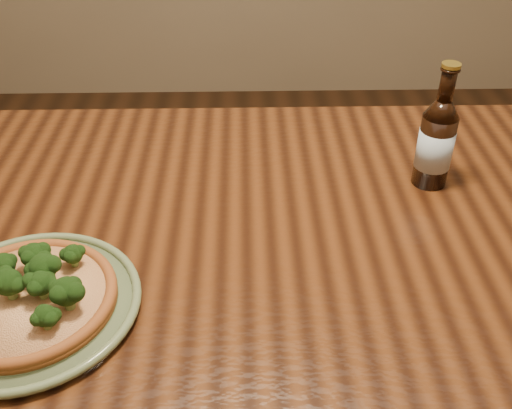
{
  "coord_description": "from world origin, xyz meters",
  "views": [
    {
      "loc": [
        -0.07,
        -0.74,
        1.4
      ],
      "look_at": [
        -0.05,
        0.06,
        0.82
      ],
      "focal_mm": 42.0,
      "sensor_mm": 36.0,
      "label": 1
    }
  ],
  "objects_px": {
    "beer_bottle": "(436,142)",
    "plate": "(28,305)",
    "pizza": "(27,296)",
    "table": "(281,261)"
  },
  "relations": [
    {
      "from": "beer_bottle",
      "to": "plate",
      "type": "bearing_deg",
      "value": -158.64
    },
    {
      "from": "pizza",
      "to": "plate",
      "type": "bearing_deg",
      "value": -136.23
    },
    {
      "from": "table",
      "to": "plate",
      "type": "relative_size",
      "value": 4.83
    },
    {
      "from": "pizza",
      "to": "beer_bottle",
      "type": "distance_m",
      "value": 0.76
    },
    {
      "from": "plate",
      "to": "pizza",
      "type": "bearing_deg",
      "value": 43.77
    },
    {
      "from": "beer_bottle",
      "to": "table",
      "type": "bearing_deg",
      "value": -162.18
    },
    {
      "from": "table",
      "to": "beer_bottle",
      "type": "height_order",
      "value": "beer_bottle"
    },
    {
      "from": "table",
      "to": "pizza",
      "type": "distance_m",
      "value": 0.45
    },
    {
      "from": "pizza",
      "to": "table",
      "type": "bearing_deg",
      "value": 28.29
    },
    {
      "from": "plate",
      "to": "table",
      "type": "bearing_deg",
      "value": 28.37
    }
  ]
}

